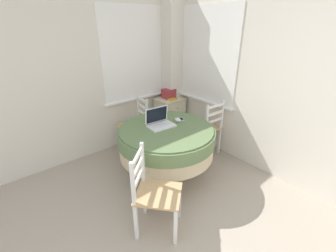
{
  "coord_description": "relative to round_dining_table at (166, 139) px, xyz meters",
  "views": [
    {
      "loc": [
        -0.36,
        -0.33,
        1.96
      ],
      "look_at": [
        1.41,
        1.82,
        0.66
      ],
      "focal_mm": 24.0,
      "sensor_mm": 36.0,
      "label": 1
    }
  ],
  "objects": [
    {
      "name": "computer_mouse",
      "position": [
        0.25,
        0.06,
        0.19
      ],
      "size": [
        0.07,
        0.1,
        0.05
      ],
      "color": "white",
      "rests_on": "round_dining_table"
    },
    {
      "name": "storage_box",
      "position": [
        0.86,
        1.0,
        0.22
      ],
      "size": [
        0.22,
        0.17,
        0.16
      ],
      "color": "#9E3338",
      "rests_on": "corner_cabinet"
    },
    {
      "name": "cell_phone",
      "position": [
        0.33,
        0.08,
        0.17
      ],
      "size": [
        0.1,
        0.13,
        0.01
      ],
      "color": "#B2B7BC",
      "rests_on": "round_dining_table"
    },
    {
      "name": "book_on_cabinet",
      "position": [
        0.84,
        0.93,
        0.15
      ],
      "size": [
        0.15,
        0.24,
        0.02
      ],
      "color": "gold",
      "rests_on": "corner_cabinet"
    },
    {
      "name": "corner_room_shell",
      "position": [
        0.15,
        0.19,
        0.71
      ],
      "size": [
        4.66,
        4.74,
        2.55
      ],
      "color": "silver",
      "rests_on": "ground_plane"
    },
    {
      "name": "laptop",
      "position": [
        -0.02,
        0.12,
        0.21
      ],
      "size": [
        0.36,
        0.27,
        0.23
      ],
      "color": "white",
      "rests_on": "round_dining_table"
    },
    {
      "name": "round_dining_table",
      "position": [
        0.0,
        0.0,
        0.0
      ],
      "size": [
        1.25,
        1.25,
        0.73
      ],
      "color": "#4C3D2D",
      "rests_on": "ground_plane"
    },
    {
      "name": "dining_chair_camera_near",
      "position": [
        -0.65,
        -0.6,
        -0.13
      ],
      "size": [
        0.58,
        0.58,
        0.9
      ],
      "color": "tan",
      "rests_on": "ground_plane"
    },
    {
      "name": "corner_cabinet",
      "position": [
        0.87,
        0.97,
        -0.21
      ],
      "size": [
        0.48,
        0.43,
        0.71
      ],
      "color": "beige",
      "rests_on": "ground_plane"
    },
    {
      "name": "dining_chair_near_right_window",
      "position": [
        0.87,
        0.08,
        -0.13
      ],
      "size": [
        0.4,
        0.44,
        0.9
      ],
      "color": "tan",
      "rests_on": "ground_plane"
    },
    {
      "name": "dining_chair_near_back_window",
      "position": [
        0.06,
        0.88,
        -0.13
      ],
      "size": [
        0.49,
        0.45,
        0.9
      ],
      "color": "tan",
      "rests_on": "ground_plane"
    }
  ]
}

